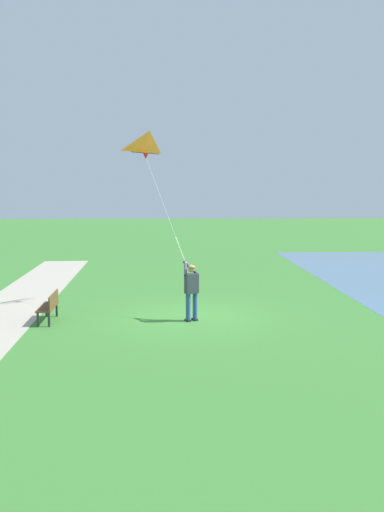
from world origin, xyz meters
TOP-DOWN VIEW (x-y plane):
  - ground_plane at (0.00, 0.00)m, footprint 120.00×120.00m
  - person_kite_flyer at (-0.02, 0.52)m, footprint 0.51×0.63m
  - flying_kite at (1.32, -2.32)m, footprint 1.81×3.23m
  - park_bench_near_walkway at (4.29, 0.44)m, footprint 0.49×1.51m

SIDE VIEW (x-z plane):
  - ground_plane at x=0.00m, z-range 0.00..0.00m
  - park_bench_near_walkway at x=4.29m, z-range 0.07..0.95m
  - person_kite_flyer at x=-0.02m, z-range 0.13..1.96m
  - flying_kite at x=1.32m, z-range 3.41..7.66m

